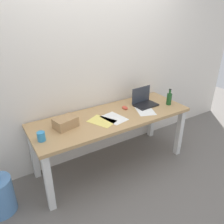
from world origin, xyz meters
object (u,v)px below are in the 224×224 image
Objects in this scene: desk at (112,122)px; cardboard_box at (65,123)px; laptop_right at (144,101)px; coffee_mug at (41,136)px; beer_bottle at (169,99)px; computer_mouse at (125,108)px.

cardboard_box is at bearing 176.88° from desk.
cardboard_box is at bearing -178.82° from laptop_right.
laptop_right is 1.32× the size of cardboard_box.
coffee_mug is at bearing -173.81° from laptop_right.
laptop_right is (0.54, 0.05, 0.14)m from desk.
laptop_right is 3.35× the size of coffee_mug.
coffee_mug is at bearing 179.54° from beer_bottle.
laptop_right reaches higher than beer_bottle.
desk is at bearing 6.44° from coffee_mug.
beer_bottle is at bearing -5.86° from cardboard_box.
laptop_right is at bearing 5.80° from desk.
laptop_right is at bearing 6.19° from coffee_mug.
beer_bottle is (0.29, -0.17, 0.03)m from laptop_right.
coffee_mug is at bearing -156.58° from cardboard_box.
desk is 0.86m from beer_bottle.
coffee_mug reaches higher than desk.
desk is at bearing -161.31° from computer_mouse.
laptop_right is 1.44× the size of beer_bottle.
desk is 0.28m from computer_mouse.
computer_mouse is 0.41× the size of cardboard_box.
laptop_right is at bearing 1.18° from cardboard_box.
coffee_mug is (-1.72, 0.01, -0.04)m from beer_bottle.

